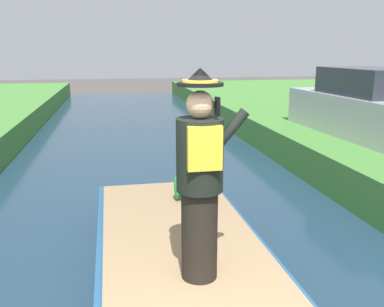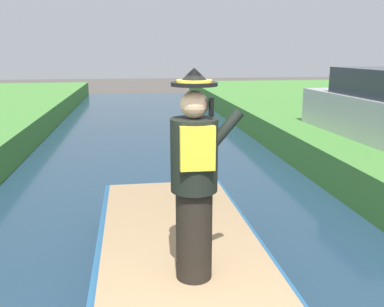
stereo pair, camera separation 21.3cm
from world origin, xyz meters
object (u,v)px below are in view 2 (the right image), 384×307
object	(u,v)px
boat	(180,262)
person_pirate	(195,178)
parrot_plush	(191,183)
parked_car_silver	(378,107)

from	to	relation	value
boat	person_pirate	distance (m)	1.49
boat	parrot_plush	bearing A→B (deg)	75.71
boat	person_pirate	world-z (taller)	person_pirate
parked_car_silver	person_pirate	bearing A→B (deg)	-133.32
parked_car_silver	parrot_plush	bearing A→B (deg)	-144.82
boat	parrot_plush	world-z (taller)	parrot_plush
parrot_plush	parked_car_silver	xyz separation A→B (m)	(4.74, 3.34, 0.50)
parrot_plush	parked_car_silver	distance (m)	5.82
person_pirate	parked_car_silver	size ratio (longest dim) A/B	0.45
parked_car_silver	boat	bearing A→B (deg)	-138.47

